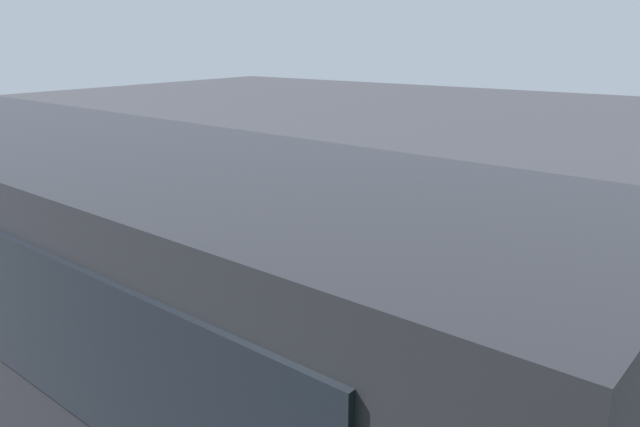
{
  "coord_description": "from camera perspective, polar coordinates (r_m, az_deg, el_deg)",
  "views": [
    {
      "loc": [
        -5.27,
        8.51,
        4.14
      ],
      "look_at": [
        0.99,
        0.13,
        1.1
      ],
      "focal_mm": 34.63,
      "sensor_mm": 36.0,
      "label": 1
    }
  ],
  "objects": [
    {
      "name": "traffic_cone",
      "position": [
        13.07,
        4.58,
        -0.92
      ],
      "size": [
        0.34,
        0.34,
        0.63
      ],
      "color": "orange",
      "rests_on": "ground_plane"
    },
    {
      "name": "spectator_left",
      "position": [
        7.97,
        -1.64,
        -6.5
      ],
      "size": [
        0.58,
        0.34,
        1.78
      ],
      "color": "black",
      "rests_on": "ground_plane"
    },
    {
      "name": "stunt_motorcycle",
      "position": [
        14.9,
        -1.27,
        2.49
      ],
      "size": [
        2.05,
        0.58,
        1.23
      ],
      "color": "black",
      "rests_on": "ground_plane"
    },
    {
      "name": "bay_line_b",
      "position": [
        11.24,
        8.57,
        -5.59
      ],
      "size": [
        0.27,
        4.17,
        0.01
      ],
      "color": "white",
      "rests_on": "ground_plane"
    },
    {
      "name": "spectator_far_left",
      "position": [
        7.59,
        5.02,
        -8.39
      ],
      "size": [
        0.57,
        0.32,
        1.67
      ],
      "color": "black",
      "rests_on": "ground_plane"
    },
    {
      "name": "tour_bus",
      "position": [
        6.69,
        -21.25,
        -6.84
      ],
      "size": [
        10.52,
        3.11,
        3.25
      ],
      "color": "#26262B",
      "rests_on": "ground_plane"
    },
    {
      "name": "bay_line_a",
      "position": [
        10.33,
        22.81,
        -8.75
      ],
      "size": [
        0.27,
        4.17,
        0.01
      ],
      "color": "white",
      "rests_on": "ground_plane"
    },
    {
      "name": "spectator_centre",
      "position": [
        8.78,
        -7.9,
        -4.47
      ],
      "size": [
        0.58,
        0.35,
        1.78
      ],
      "color": "black",
      "rests_on": "ground_plane"
    },
    {
      "name": "spectator_right",
      "position": [
        9.63,
        -13.24,
        -2.74
      ],
      "size": [
        0.57,
        0.34,
        1.8
      ],
      "color": "#473823",
      "rests_on": "ground_plane"
    },
    {
      "name": "ground_plane",
      "position": [
        10.84,
        4.64,
        -6.32
      ],
      "size": [
        80.0,
        80.0,
        0.0
      ],
      "primitive_type": "plane",
      "color": "#38383D"
    },
    {
      "name": "parked_motorcycle_silver",
      "position": [
        9.88,
        -17.14,
        -6.29
      ],
      "size": [
        2.02,
        0.75,
        0.99
      ],
      "color": "black",
      "rests_on": "ground_plane"
    },
    {
      "name": "bay_line_c",
      "position": [
        12.74,
        -2.83,
        -2.78
      ],
      "size": [
        0.26,
        4.07,
        0.01
      ],
      "color": "white",
      "rests_on": "ground_plane"
    }
  ]
}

